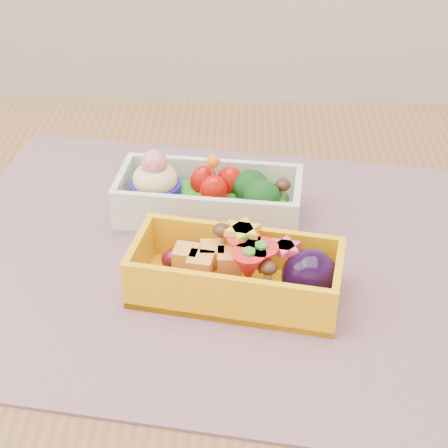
{
  "coord_description": "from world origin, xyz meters",
  "views": [
    {
      "loc": [
        0.04,
        -0.56,
        1.2
      ],
      "look_at": [
        0.02,
        0.03,
        0.79
      ],
      "focal_mm": 57.83,
      "sensor_mm": 36.0,
      "label": 1
    }
  ],
  "objects_px": {
    "table": "(204,346)",
    "bento_white": "(208,198)",
    "placemat": "(216,258)",
    "bento_yellow": "(241,272)"
  },
  "relations": [
    {
      "from": "table",
      "to": "bento_white",
      "type": "xyz_separation_m",
      "value": [
        0.0,
        0.09,
        0.13
      ]
    },
    {
      "from": "table",
      "to": "bento_white",
      "type": "bearing_deg",
      "value": 88.96
    },
    {
      "from": "placemat",
      "to": "bento_white",
      "type": "height_order",
      "value": "bento_white"
    },
    {
      "from": "bento_white",
      "to": "bento_yellow",
      "type": "distance_m",
      "value": 0.13
    },
    {
      "from": "table",
      "to": "bento_white",
      "type": "relative_size",
      "value": 5.93
    },
    {
      "from": "table",
      "to": "bento_yellow",
      "type": "distance_m",
      "value": 0.14
    },
    {
      "from": "table",
      "to": "bento_yellow",
      "type": "relative_size",
      "value": 5.85
    },
    {
      "from": "placemat",
      "to": "bento_yellow",
      "type": "xyz_separation_m",
      "value": [
        0.02,
        -0.06,
        0.03
      ]
    },
    {
      "from": "placemat",
      "to": "bento_yellow",
      "type": "height_order",
      "value": "bento_yellow"
    },
    {
      "from": "bento_white",
      "to": "bento_yellow",
      "type": "height_order",
      "value": "bento_white"
    }
  ]
}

